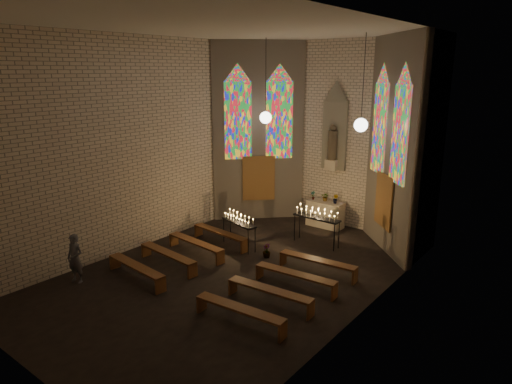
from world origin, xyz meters
TOP-DOWN VIEW (x-y plane):
  - floor at (0.00, 0.00)m, footprint 12.00×12.00m
  - room at (-0.00, 3.37)m, footprint 8.22×12.43m
  - altar at (0.00, 5.45)m, footprint 1.40×0.60m
  - flower_vase_left at (-0.55, 5.42)m, footprint 0.18×0.13m
  - flower_vase_center at (-0.08, 5.55)m, footprint 0.36×0.34m
  - flower_vase_right at (0.41, 5.46)m, footprint 0.23×0.20m
  - aisle_flower_pot at (0.03, 1.62)m, footprint 0.29×0.29m
  - votive_stand_left at (-1.26, 1.76)m, footprint 1.59×0.74m
  - votive_stand_right at (0.70, 3.60)m, footprint 1.71×0.43m
  - pew_left_0 at (-1.96, 1.58)m, footprint 2.44×0.54m
  - pew_right_0 at (1.96, 1.58)m, footprint 2.44×0.54m
  - pew_left_1 at (-1.96, 0.38)m, footprint 2.44×0.54m
  - pew_right_1 at (1.96, 0.38)m, footprint 2.44×0.54m
  - pew_left_2 at (-1.96, -0.82)m, footprint 2.44×0.54m
  - pew_right_2 at (1.96, -0.82)m, footprint 2.44×0.54m
  - pew_left_3 at (-1.96, -2.02)m, footprint 2.44×0.54m
  - pew_right_3 at (1.96, -2.02)m, footprint 2.44×0.54m
  - visitor at (-3.21, -3.15)m, footprint 0.59×0.47m

SIDE VIEW (x-z plane):
  - floor at x=0.00m, z-range 0.00..0.00m
  - aisle_flower_pot at x=0.03m, z-range 0.00..0.46m
  - pew_left_0 at x=-1.96m, z-range 0.15..0.61m
  - pew_right_0 at x=1.96m, z-range 0.15..0.61m
  - pew_left_1 at x=-1.96m, z-range 0.15..0.61m
  - pew_right_1 at x=1.96m, z-range 0.15..0.61m
  - pew_left_2 at x=-1.96m, z-range 0.15..0.61m
  - pew_right_2 at x=1.96m, z-range 0.15..0.61m
  - pew_left_3 at x=-1.96m, z-range 0.15..0.61m
  - pew_right_3 at x=1.96m, z-range 0.15..0.61m
  - altar at x=0.00m, z-range 0.00..1.00m
  - visitor at x=-3.21m, z-range 0.00..1.43m
  - votive_stand_left at x=-1.26m, z-range 0.41..1.54m
  - votive_stand_right at x=0.70m, z-range 0.45..1.70m
  - flower_vase_left at x=-0.55m, z-range 1.00..1.34m
  - flower_vase_center at x=-0.08m, z-range 1.00..1.34m
  - flower_vase_right at x=0.41m, z-range 1.00..1.38m
  - room at x=0.00m, z-range 0.21..7.22m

